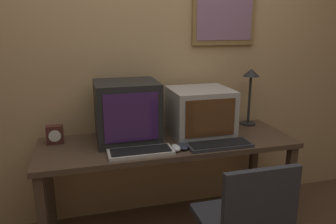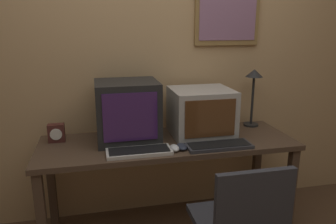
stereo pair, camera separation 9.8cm
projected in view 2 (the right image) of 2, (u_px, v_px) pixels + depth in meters
wall_back at (157, 53)px, 2.53m from camera, size 8.00×0.08×2.60m
desk at (168, 152)px, 2.34m from camera, size 1.79×0.60×0.72m
monitor_left at (127, 111)px, 2.29m from camera, size 0.43×0.39×0.42m
monitor_right at (201, 112)px, 2.41m from camera, size 0.44×0.41×0.34m
keyboard_main at (139, 151)px, 2.09m from camera, size 0.42×0.17×0.03m
keyboard_side at (219, 146)px, 2.19m from camera, size 0.44×0.16×0.03m
mouse_near_keyboard at (182, 147)px, 2.16m from camera, size 0.07×0.11×0.03m
mouse_far_corner at (175, 148)px, 2.13m from camera, size 0.06×0.10×0.04m
desk_clock at (56, 133)px, 2.28m from camera, size 0.11×0.07×0.13m
desk_lamp at (254, 84)px, 2.57m from camera, size 0.13×0.13×0.46m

